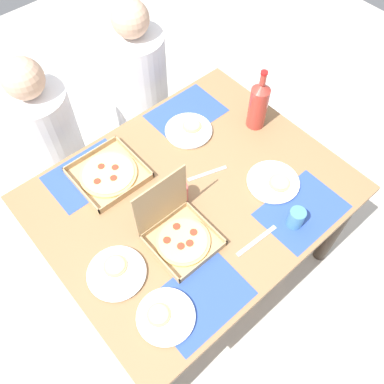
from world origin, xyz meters
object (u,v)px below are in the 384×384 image
plate_near_left (117,273)px  diner_right_seat (142,101)px  plate_far_right (274,182)px  plate_near_right (165,317)px  cup_clear_left (181,194)px  pizza_box_center (178,233)px  plate_far_left (189,130)px  soda_bottle (258,104)px  cup_spare (296,218)px  pizza_box_edge_far (108,174)px  diner_left_seat (56,153)px

plate_near_left → diner_right_seat: 1.19m
plate_far_right → diner_right_seat: size_ratio=0.21×
plate_near_right → cup_clear_left: (0.37, 0.35, 0.04)m
pizza_box_center → plate_far_left: size_ratio=1.25×
soda_bottle → diner_right_seat: size_ratio=0.28×
plate_near_right → diner_right_seat: 1.37m
cup_spare → soda_bottle: bearing=60.4°
pizza_box_center → plate_near_left: size_ratio=1.25×
plate_far_right → plate_near_right: size_ratio=1.09×
diner_right_seat → plate_near_left: bearing=-130.7°
plate_near_right → plate_near_left: (-0.04, 0.25, -0.00)m
pizza_box_edge_far → plate_far_left: 0.45m
plate_far_right → diner_left_seat: (-0.60, 1.00, -0.24)m
soda_bottle → cup_spare: (-0.28, -0.50, -0.09)m
plate_far_left → plate_near_left: 0.79m
pizza_box_edge_far → plate_far_right: bearing=-44.5°
cup_spare → diner_right_seat: diner_right_seat is taller
pizza_box_edge_far → soda_bottle: 0.77m
pizza_box_center → plate_far_left: 0.58m
pizza_box_center → plate_far_left: (0.41, 0.41, -0.04)m
diner_left_seat → plate_near_right: bearing=-97.1°
pizza_box_center → plate_far_left: pizza_box_center is taller
pizza_box_edge_far → plate_far_left: (0.45, -0.04, -0.00)m
plate_near_left → soda_bottle: (0.97, 0.20, 0.12)m
pizza_box_center → cup_spare: bearing=-33.0°
plate_far_left → plate_near_right: (-0.66, -0.63, 0.00)m
pizza_box_center → soda_bottle: bearing=18.9°
soda_bottle → cup_clear_left: bearing=-169.6°
plate_far_left → diner_right_seat: 0.56m
plate_near_left → plate_far_left: bearing=28.4°
plate_far_left → diner_left_seat: size_ratio=0.21×
pizza_box_center → cup_spare: (0.41, -0.26, 0.00)m
pizza_box_edge_far → plate_far_right: 0.74m
soda_bottle → cup_spare: soda_bottle is taller
pizza_box_edge_far → cup_spare: size_ratio=3.22×
plate_far_right → pizza_box_center: bearing=172.0°
plate_far_right → plate_near_right: bearing=-168.8°
plate_near_right → diner_right_seat: size_ratio=0.19×
plate_near_right → soda_bottle: soda_bottle is taller
plate_near_left → pizza_box_edge_far: bearing=59.3°
diner_left_seat → pizza_box_center: bearing=-83.6°
plate_near_left → diner_left_seat: bearing=78.7°
cup_clear_left → plate_near_right: bearing=-136.7°
plate_near_right → plate_near_left: 0.26m
diner_left_seat → diner_right_seat: 0.59m
pizza_box_edge_far → plate_near_right: 0.70m
diner_right_seat → plate_near_right: bearing=-122.5°
plate_far_left → diner_right_seat: size_ratio=0.20×
plate_far_left → diner_right_seat: diner_right_seat is taller
plate_far_left → plate_far_right: same height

